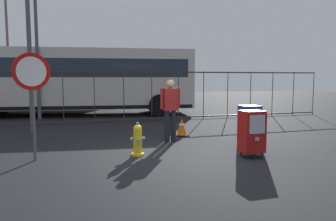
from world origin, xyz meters
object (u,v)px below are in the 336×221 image
at_px(traffic_cone, 182,127).
at_px(street_light_near_left, 7,33).
at_px(newspaper_box_primary, 252,131).
at_px(newspaper_box_secondary, 250,123).
at_px(fire_hydrant, 138,140).
at_px(street_light_far_left, 36,15).
at_px(bus_far, 10,78).
at_px(stop_sign, 32,84).
at_px(pedestrian, 170,107).
at_px(bus_near, 77,78).

distance_m(traffic_cone, street_light_near_left, 13.35).
bearing_deg(newspaper_box_primary, newspaper_box_secondary, 60.64).
xyz_separation_m(fire_hydrant, street_light_near_left, (-4.49, 13.15, 3.84)).
bearing_deg(street_light_far_left, newspaper_box_primary, -59.75).
height_order(fire_hydrant, bus_far, bus_far).
bearing_deg(stop_sign, bus_far, 100.11).
height_order(pedestrian, street_light_far_left, street_light_far_left).
relative_size(pedestrian, traffic_cone, 3.15).
height_order(traffic_cone, bus_far, bus_far).
bearing_deg(bus_far, fire_hydrant, -78.75).
height_order(newspaper_box_primary, traffic_cone, newspaper_box_primary).
relative_size(newspaper_box_primary, street_light_near_left, 0.14).
bearing_deg(newspaper_box_secondary, bus_near, 115.30).
bearing_deg(pedestrian, fire_hydrant, -132.71).
bearing_deg(stop_sign, newspaper_box_secondary, 0.84).
relative_size(newspaper_box_secondary, street_light_near_left, 0.14).
distance_m(bus_near, street_light_near_left, 6.26).
distance_m(fire_hydrant, pedestrian, 1.82).
relative_size(stop_sign, bus_far, 0.21).
relative_size(stop_sign, street_light_far_left, 0.30).
bearing_deg(street_light_near_left, bus_far, -76.60).
height_order(stop_sign, street_light_far_left, street_light_far_left).
bearing_deg(street_light_near_left, pedestrian, -64.57).
distance_m(stop_sign, bus_far, 12.62).
bearing_deg(newspaper_box_secondary, street_light_near_left, 120.07).
height_order(fire_hydrant, bus_near, bus_near).
bearing_deg(pedestrian, newspaper_box_primary, -61.71).
height_order(stop_sign, bus_near, bus_near).
xyz_separation_m(newspaper_box_primary, street_light_far_left, (-4.89, 8.38, 3.70)).
xyz_separation_m(newspaper_box_primary, street_light_near_left, (-6.82, 14.05, 3.62)).
relative_size(traffic_cone, street_light_near_left, 0.07).
height_order(stop_sign, pedestrian, stop_sign).
distance_m(pedestrian, bus_near, 7.69).
distance_m(newspaper_box_secondary, bus_near, 9.31).
distance_m(fire_hydrant, street_light_far_left, 8.83).
xyz_separation_m(pedestrian, bus_near, (-2.14, 7.35, 0.76)).
distance_m(bus_near, street_light_far_left, 3.22).
relative_size(stop_sign, pedestrian, 1.34).
relative_size(fire_hydrant, street_light_near_left, 0.10).
xyz_separation_m(traffic_cone, bus_far, (-6.14, 10.57, 1.45)).
distance_m(newspaper_box_primary, traffic_cone, 3.01).
distance_m(newspaper_box_primary, newspaper_box_secondary, 1.32).
bearing_deg(bus_far, traffic_cone, -67.66).
distance_m(newspaper_box_primary, bus_near, 10.13).
distance_m(pedestrian, traffic_cone, 1.21).
xyz_separation_m(fire_hydrant, newspaper_box_secondary, (2.98, 0.26, 0.22)).
height_order(fire_hydrant, street_light_near_left, street_light_near_left).
bearing_deg(stop_sign, fire_hydrant, -4.89).
bearing_deg(street_light_near_left, fire_hydrant, -71.16).
xyz_separation_m(bus_far, street_light_far_left, (1.80, -5.13, 2.56)).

